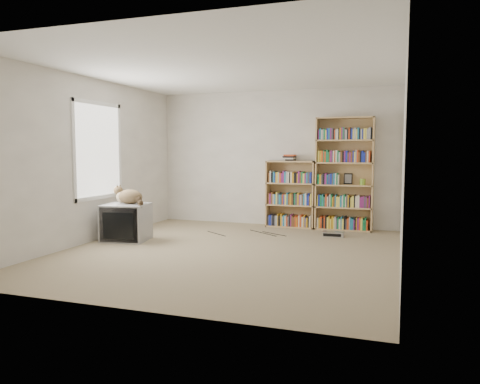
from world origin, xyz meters
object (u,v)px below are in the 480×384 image
(bookcase_tall, at_px, (344,177))
(cat, at_px, (131,199))
(dvd_player, at_px, (333,234))
(bookcase_short, at_px, (291,197))
(crt_tv, at_px, (126,222))

(bookcase_tall, bearing_deg, cat, -145.44)
(dvd_player, bearing_deg, cat, -158.06)
(bookcase_short, relative_size, dvd_player, 3.64)
(bookcase_short, distance_m, dvd_player, 1.24)
(crt_tv, relative_size, bookcase_short, 0.61)
(crt_tv, height_order, bookcase_tall, bookcase_tall)
(cat, xyz_separation_m, dvd_player, (2.94, 1.38, -0.62))
(cat, distance_m, bookcase_tall, 3.68)
(crt_tv, bearing_deg, dvd_player, 15.31)
(bookcase_tall, height_order, bookcase_short, bookcase_tall)
(bookcase_short, bearing_deg, crt_tv, -135.51)
(crt_tv, xyz_separation_m, dvd_player, (3.02, 1.40, -0.25))
(crt_tv, distance_m, bookcase_short, 3.01)
(bookcase_short, xyz_separation_m, dvd_player, (0.88, -0.70, -0.51))
(cat, bearing_deg, crt_tv, -167.83)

